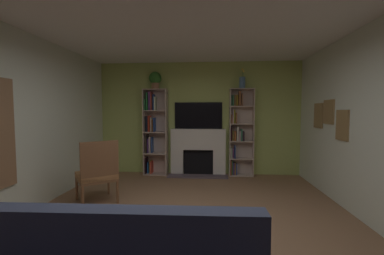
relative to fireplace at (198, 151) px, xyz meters
name	(u,v)px	position (x,y,z in m)	size (l,w,h in m)	color
ground_plane	(183,240)	(0.00, -3.13, -0.58)	(7.76, 7.76, 0.00)	#8F684B
wall_back_accent	(199,118)	(0.00, 0.13, 0.78)	(4.96, 0.06, 2.71)	#B6CB6B
ceiling	(183,3)	(0.00, -3.13, 2.16)	(4.96, 6.59, 0.06)	white
fireplace	(198,151)	(0.00, 0.00, 0.00)	(1.41, 0.50, 1.11)	white
tv	(198,116)	(0.00, 0.07, 0.85)	(1.14, 0.06, 0.64)	black
bookshelf_left	(153,130)	(-1.09, -0.01, 0.49)	(0.56, 0.32, 2.06)	beige
bookshelf_right	(239,132)	(0.97, 0.01, 0.46)	(0.56, 0.26, 2.06)	beige
potted_plant	(155,79)	(-1.03, -0.05, 1.71)	(0.29, 0.29, 0.41)	#A97252
vase_with_flowers	(242,82)	(1.03, -0.05, 1.63)	(0.14, 0.14, 0.46)	teal
armchair	(98,172)	(-1.56, -2.05, -0.06)	(0.83, 0.83, 1.06)	brown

